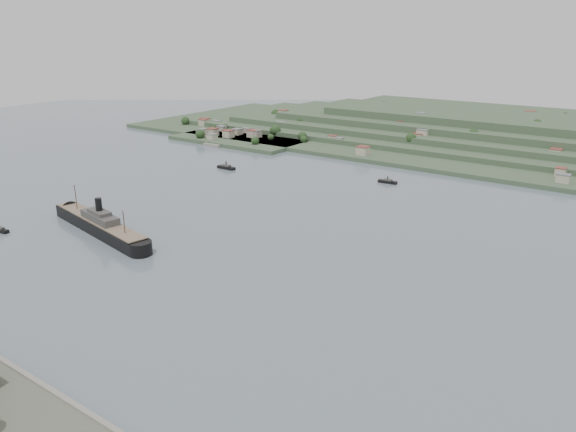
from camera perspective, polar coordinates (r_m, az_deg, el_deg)
The scene contains 6 objects.
ground at distance 340.19m, azimuth -5.91°, elevation -2.60°, with size 1400.00×1400.00×0.00m, color slate.
far_peninsula at distance 664.52m, azimuth 19.29°, elevation 8.00°, with size 760.00×309.00×30.00m.
steamship at distance 373.42m, azimuth -18.80°, elevation -0.75°, with size 113.62×33.28×27.44m.
tugboat at distance 397.37m, azimuth -27.22°, elevation -1.27°, with size 13.37×5.47×5.84m.
ferry_west at distance 516.01m, azimuth -6.29°, elevation 4.96°, with size 18.54×5.43×6.92m.
ferry_east at distance 472.60m, azimuth 10.08°, elevation 3.48°, with size 16.16×5.74×5.94m.
Camera 1 is at (212.68, -235.55, 122.51)m, focal length 35.00 mm.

